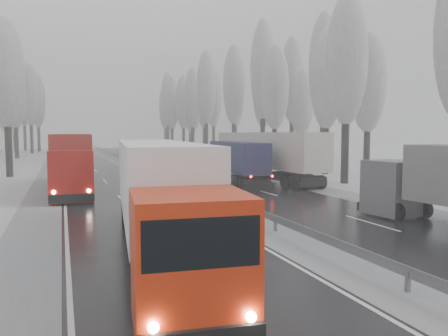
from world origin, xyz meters
TOP-DOWN VIEW (x-y plane):
  - carriageway_right at (5.25, 30.00)m, footprint 7.50×200.00m
  - carriageway_left at (-5.25, 30.00)m, footprint 7.50×200.00m
  - median_slush at (0.00, 30.00)m, footprint 3.00×200.00m
  - shoulder_right at (10.20, 30.00)m, footprint 2.40×200.00m
  - shoulder_left at (-10.20, 30.00)m, footprint 2.40×200.00m
  - median_guardrail at (0.00, 29.99)m, footprint 0.12×200.00m
  - tree_18 at (14.51, 27.03)m, footprint 3.60×3.60m
  - tree_19 at (20.02, 31.03)m, footprint 3.60×3.60m
  - tree_20 at (17.90, 35.17)m, footprint 3.60×3.60m
  - tree_21 at (20.12, 39.17)m, footprint 3.60×3.60m
  - tree_22 at (17.02, 45.60)m, footprint 3.60×3.60m
  - tree_23 at (23.31, 49.60)m, footprint 3.60×3.60m
  - tree_24 at (17.90, 51.02)m, footprint 3.60×3.60m
  - tree_25 at (24.81, 55.02)m, footprint 3.60×3.60m
  - tree_26 at (17.56, 61.27)m, footprint 3.60×3.60m
  - tree_27 at (24.72, 65.27)m, footprint 3.60×3.60m
  - tree_28 at (16.34, 71.95)m, footprint 3.60×3.60m
  - tree_29 at (23.71, 75.95)m, footprint 3.60×3.60m
  - tree_30 at (16.56, 81.70)m, footprint 3.60×3.60m
  - tree_31 at (22.48, 85.70)m, footprint 3.60×3.60m
  - tree_32 at (16.63, 89.21)m, footprint 3.60×3.60m
  - tree_33 at (19.77, 93.21)m, footprint 3.60×3.60m
  - tree_34 at (15.73, 96.32)m, footprint 3.60×3.60m
  - tree_35 at (24.94, 100.32)m, footprint 3.60×3.60m
  - tree_36 at (17.04, 106.16)m, footprint 3.60×3.60m
  - tree_37 at (24.02, 110.16)m, footprint 3.60×3.60m
  - tree_38 at (18.73, 116.73)m, footprint 3.60×3.60m
  - tree_39 at (21.55, 120.73)m, footprint 3.60×3.60m
  - tree_62 at (-13.94, 43.73)m, footprint 3.60×3.60m
  - tree_68 at (-16.58, 69.11)m, footprint 3.60×3.60m
  - tree_70 at (-16.33, 79.19)m, footprint 3.60×3.60m
  - tree_72 at (-18.93, 88.54)m, footprint 3.60×3.60m
  - tree_74 at (-15.07, 99.33)m, footprint 3.60×3.60m
  - tree_76 at (-14.05, 108.72)m, footprint 3.60×3.60m
  - tree_77 at (-19.66, 112.72)m, footprint 3.60×3.60m
  - tree_78 at (-17.56, 115.31)m, footprint 3.60×3.60m
  - tree_79 at (-20.33, 119.31)m, footprint 3.60×3.60m
  - truck_blue_box at (5.81, 31.78)m, footprint 3.64×14.40m
  - truck_cream_box at (8.21, 30.94)m, footprint 4.70×17.70m
  - box_truck_distant at (3.93, 77.03)m, footprint 3.17×7.90m
  - truck_red_white at (-5.61, 10.41)m, footprint 4.14×16.07m
  - truck_red_red at (-8.20, 30.61)m, footprint 3.14×17.09m

SIDE VIEW (x-z plane):
  - carriageway_right at x=5.25m, z-range 0.00..0.03m
  - carriageway_left at x=-5.25m, z-range 0.00..0.03m
  - median_slush at x=0.00m, z-range 0.00..0.04m
  - shoulder_right at x=10.20m, z-range 0.00..0.04m
  - shoulder_left at x=-10.20m, z-range 0.00..0.04m
  - median_guardrail at x=0.00m, z-range 0.22..0.98m
  - box_truck_distant at x=3.93m, z-range 0.03..2.90m
  - truck_blue_box at x=5.81m, z-range 0.31..3.97m
  - truck_red_white at x=-5.61m, z-range 0.34..4.43m
  - truck_red_red at x=-8.20m, z-range 0.36..4.73m
  - truck_cream_box at x=8.21m, z-range 0.38..4.88m
  - tree_23 at x=23.31m, z-range 1.99..15.54m
  - tree_77 at x=-19.66m, z-range 2.10..16.42m
  - tree_33 at x=19.77m, z-range 2.10..16.42m
  - tree_19 at x=20.02m, z-range 2.13..16.70m
  - tree_72 at x=-18.93m, z-range 2.21..17.31m
  - tree_20 at x=17.90m, z-range 2.29..18.00m
  - tree_22 at x=17.02m, z-range 2.31..18.17m
  - tree_62 at x=-13.94m, z-range 2.34..18.38m
  - tree_39 at x=21.55m, z-range 2.36..18.54m
  - tree_37 at x=24.02m, z-range 2.38..18.75m
  - tree_18 at x=14.51m, z-range 2.41..18.99m
  - tree_68 at x=-16.58m, z-range 2.42..19.07m
  - tree_79 at x=-20.33m, z-range 2.48..19.54m
  - tree_70 at x=-16.33m, z-range 2.48..19.57m
  - tree_32 at x=16.63m, z-range 2.51..19.85m
  - tree_27 at x=24.72m, z-range 2.55..20.17m
  - tree_34 at x=15.73m, z-range 2.55..20.19m
  - tree_30 at x=16.56m, z-range 2.59..20.45m
  - tree_38 at x=18.73m, z-range 2.60..20.58m
  - tree_29 at x=23.71m, z-range 2.62..20.73m
  - tree_35 at x=24.94m, z-range 2.64..20.89m
  - tree_76 at x=-14.05m, z-range 2.68..21.23m
  - tree_31 at x=22.48m, z-range 2.68..21.26m
  - tree_21 at x=20.12m, z-range 2.69..21.31m
  - tree_26 at x=17.56m, z-range 2.71..21.49m
  - tree_25 at x=24.81m, z-range 2.80..22.24m
  - tree_78 at x=-17.56m, z-range 2.81..22.37m
  - tree_28 at x=16.34m, z-range 2.82..22.45m
  - tree_74 at x=-15.07m, z-range 2.83..22.52m
  - tree_36 at x=17.04m, z-range 2.91..23.13m
  - tree_24 at x=17.90m, z-range 2.94..23.43m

